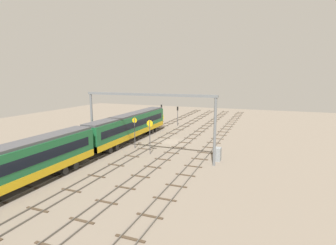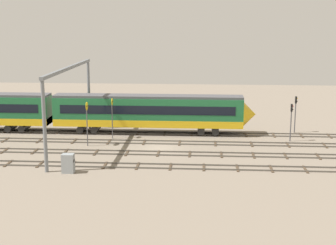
{
  "view_description": "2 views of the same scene",
  "coord_description": "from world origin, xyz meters",
  "px_view_note": "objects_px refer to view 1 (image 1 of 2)",
  "views": [
    {
      "loc": [
        -43.39,
        -16.02,
        11.53
      ],
      "look_at": [
        2.13,
        1.6,
        3.05
      ],
      "focal_mm": 28.17,
      "sensor_mm": 36.0,
      "label": 1
    },
    {
      "loc": [
        4.78,
        -55.79,
        14.93
      ],
      "look_at": [
        0.67,
        3.59,
        2.24
      ],
      "focal_mm": 54.2,
      "sensor_mm": 36.0,
      "label": 2
    }
  ],
  "objects_px": {
    "train": "(89,141)",
    "signal_light_trackside_approach": "(178,113)",
    "speed_sign_near_foreground": "(135,129)",
    "signal_light_trackside_departure": "(161,111)",
    "speed_sign_mid_trackside": "(150,132)",
    "relay_cabinet": "(218,154)",
    "overhead_gantry": "(148,110)"
  },
  "relations": [
    {
      "from": "speed_sign_mid_trackside",
      "to": "train",
      "type": "bearing_deg",
      "value": 128.81
    },
    {
      "from": "speed_sign_near_foreground",
      "to": "signal_light_trackside_departure",
      "type": "bearing_deg",
      "value": 11.8
    },
    {
      "from": "train",
      "to": "signal_light_trackside_departure",
      "type": "relative_size",
      "value": 10.64
    },
    {
      "from": "speed_sign_mid_trackside",
      "to": "overhead_gantry",
      "type": "bearing_deg",
      "value": -163.55
    },
    {
      "from": "train",
      "to": "speed_sign_mid_trackside",
      "type": "height_order",
      "value": "speed_sign_mid_trackside"
    },
    {
      "from": "speed_sign_mid_trackside",
      "to": "signal_light_trackside_departure",
      "type": "distance_m",
      "value": 26.56
    },
    {
      "from": "overhead_gantry",
      "to": "relay_cabinet",
      "type": "distance_m",
      "value": 11.61
    },
    {
      "from": "overhead_gantry",
      "to": "train",
      "type": "bearing_deg",
      "value": 116.9
    },
    {
      "from": "train",
      "to": "signal_light_trackside_approach",
      "type": "bearing_deg",
      "value": -5.78
    },
    {
      "from": "speed_sign_mid_trackside",
      "to": "signal_light_trackside_departure",
      "type": "height_order",
      "value": "speed_sign_mid_trackside"
    },
    {
      "from": "signal_light_trackside_approach",
      "to": "signal_light_trackside_departure",
      "type": "distance_m",
      "value": 4.89
    },
    {
      "from": "train",
      "to": "signal_light_trackside_approach",
      "type": "height_order",
      "value": "train"
    },
    {
      "from": "train",
      "to": "speed_sign_near_foreground",
      "type": "relative_size",
      "value": 10.05
    },
    {
      "from": "signal_light_trackside_approach",
      "to": "signal_light_trackside_departure",
      "type": "xyz_separation_m",
      "value": [
        1.32,
        4.71,
        0.11
      ]
    },
    {
      "from": "relay_cabinet",
      "to": "train",
      "type": "bearing_deg",
      "value": 109.1
    },
    {
      "from": "train",
      "to": "speed_sign_near_foreground",
      "type": "xyz_separation_m",
      "value": [
        7.73,
        -3.04,
        0.54
      ]
    },
    {
      "from": "train",
      "to": "speed_sign_near_foreground",
      "type": "bearing_deg",
      "value": -21.47
    },
    {
      "from": "speed_sign_mid_trackside",
      "to": "signal_light_trackside_departure",
      "type": "xyz_separation_m",
      "value": [
        25.14,
        8.56,
        -0.31
      ]
    },
    {
      "from": "signal_light_trackside_departure",
      "to": "relay_cabinet",
      "type": "distance_m",
      "value": 31.11
    },
    {
      "from": "speed_sign_near_foreground",
      "to": "overhead_gantry",
      "type": "bearing_deg",
      "value": -133.04
    },
    {
      "from": "speed_sign_mid_trackside",
      "to": "signal_light_trackside_departure",
      "type": "bearing_deg",
      "value": 18.8
    },
    {
      "from": "overhead_gantry",
      "to": "relay_cabinet",
      "type": "bearing_deg",
      "value": -77.38
    },
    {
      "from": "train",
      "to": "relay_cabinet",
      "type": "distance_m",
      "value": 18.08
    },
    {
      "from": "signal_light_trackside_approach",
      "to": "relay_cabinet",
      "type": "relative_size",
      "value": 2.44
    },
    {
      "from": "speed_sign_mid_trackside",
      "to": "signal_light_trackside_approach",
      "type": "distance_m",
      "value": 24.13
    },
    {
      "from": "overhead_gantry",
      "to": "signal_light_trackside_departure",
      "type": "height_order",
      "value": "overhead_gantry"
    },
    {
      "from": "speed_sign_near_foreground",
      "to": "signal_light_trackside_approach",
      "type": "bearing_deg",
      "value": 0.2
    },
    {
      "from": "speed_sign_near_foreground",
      "to": "signal_light_trackside_departure",
      "type": "distance_m",
      "value": 23.39
    },
    {
      "from": "speed_sign_near_foreground",
      "to": "relay_cabinet",
      "type": "distance_m",
      "value": 14.26
    },
    {
      "from": "train",
      "to": "speed_sign_mid_trackside",
      "type": "relative_size",
      "value": 9.73
    },
    {
      "from": "speed_sign_mid_trackside",
      "to": "relay_cabinet",
      "type": "height_order",
      "value": "speed_sign_mid_trackside"
    },
    {
      "from": "speed_sign_near_foreground",
      "to": "signal_light_trackside_departure",
      "type": "relative_size",
      "value": 1.06
    }
  ]
}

